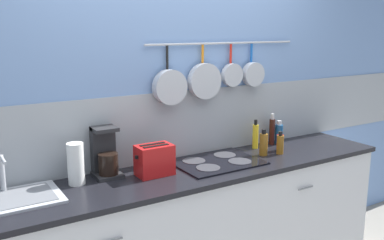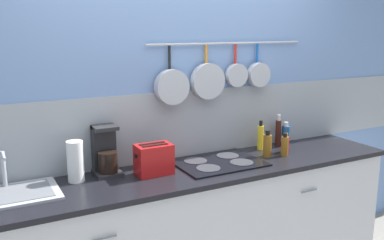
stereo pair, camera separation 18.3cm
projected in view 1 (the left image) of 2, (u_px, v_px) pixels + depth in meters
wall_back at (174, 109)px, 3.09m from camera, size 7.20×0.15×2.60m
cabinet_base at (198, 234)px, 2.99m from camera, size 2.97×0.56×0.89m
countertop at (198, 172)px, 2.89m from camera, size 3.01×0.58×0.03m
sink_basin at (8, 198)px, 2.35m from camera, size 0.56×0.38×0.23m
paper_towel_roll at (76, 164)px, 2.59m from camera, size 0.10×0.10×0.26m
coffee_maker at (105, 156)px, 2.74m from camera, size 0.17×0.18×0.32m
toaster at (154, 160)px, 2.76m from camera, size 0.25×0.15×0.20m
cooktop at (217, 162)px, 3.03m from camera, size 0.60×0.45×0.01m
bottle_vinegar at (264, 144)px, 3.19m from camera, size 0.06×0.06×0.20m
bottle_sesame_oil at (255, 136)px, 3.37m from camera, size 0.05×0.05×0.23m
bottle_hot_sauce at (280, 144)px, 3.23m from camera, size 0.05×0.05×0.17m
bottle_olive_oil at (280, 142)px, 3.32m from camera, size 0.06×0.06×0.15m
bottle_cooking_wine at (272, 131)px, 3.48m from camera, size 0.05×0.05×0.26m
bottle_dish_soap at (279, 133)px, 3.51m from camera, size 0.06×0.06×0.19m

